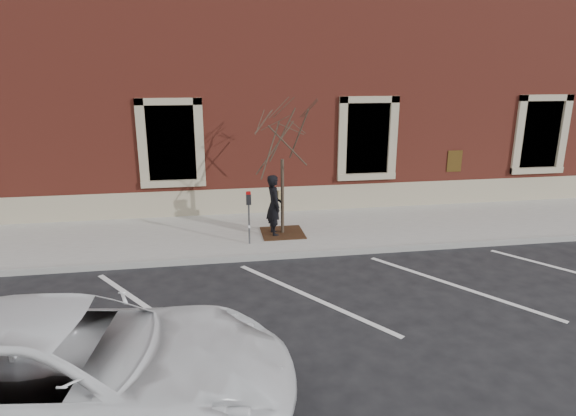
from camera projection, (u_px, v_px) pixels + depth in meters
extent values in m
plane|color=#28282B|center=(292.00, 257.00, 11.92)|extent=(120.00, 120.00, 0.00)
cube|color=beige|center=(281.00, 232.00, 13.56)|extent=(40.00, 3.50, 0.15)
cube|color=#9E9E99|center=(292.00, 255.00, 11.85)|extent=(40.00, 0.12, 0.15)
cube|color=maroon|center=(257.00, 83.00, 18.16)|extent=(40.00, 8.50, 8.00)
cube|color=tan|center=(273.00, 199.00, 15.12)|extent=(40.00, 0.06, 0.80)
cube|color=black|center=(172.00, 142.00, 14.25)|extent=(1.40, 0.30, 2.20)
cube|color=tan|center=(174.00, 183.00, 14.42)|extent=(1.90, 0.20, 0.20)
cube|color=black|center=(366.00, 138.00, 15.19)|extent=(1.40, 0.30, 2.20)
cube|color=tan|center=(366.00, 176.00, 15.36)|extent=(1.90, 0.20, 0.20)
cube|color=black|center=(538.00, 134.00, 16.12)|extent=(1.40, 0.30, 2.20)
cube|color=tan|center=(536.00, 170.00, 16.29)|extent=(1.90, 0.20, 0.20)
imported|color=black|center=(274.00, 205.00, 12.88)|extent=(0.47, 0.65, 1.66)
cylinder|color=#595B60|center=(249.00, 224.00, 12.28)|extent=(0.05, 0.05, 1.05)
cube|color=black|center=(249.00, 199.00, 12.10)|extent=(0.13, 0.09, 0.27)
cube|color=#A50B0B|center=(248.00, 193.00, 12.05)|extent=(0.12, 0.09, 0.06)
cube|color=white|center=(249.00, 227.00, 12.25)|extent=(0.05, 0.00, 0.07)
cube|color=#391D12|center=(283.00, 233.00, 13.20)|extent=(1.14, 1.14, 0.03)
cylinder|color=#403227|center=(282.00, 197.00, 12.92)|extent=(0.09, 0.09, 2.06)
imported|color=white|center=(67.00, 371.00, 6.07)|extent=(6.10, 3.34, 1.62)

